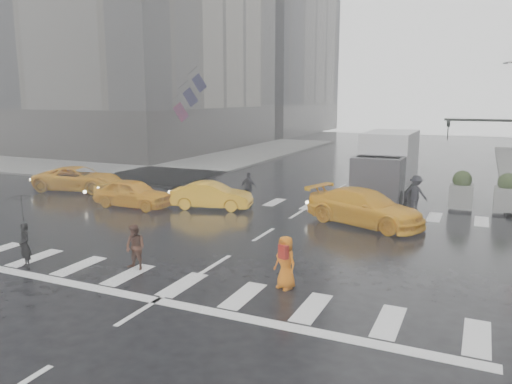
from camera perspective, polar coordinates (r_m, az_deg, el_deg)
The scene contains 18 objects.
ground at distance 20.20m, azimuth 0.89°, elevation -4.89°, with size 120.00×120.00×0.00m, color black.
sidewalk_nw at distance 44.95m, azimuth -13.13°, elevation 3.64°, with size 35.00×35.00×0.15m, color slate.
building_nw_far at distance 83.78m, azimuth -2.12°, elevation 20.92°, with size 26.05×26.05×44.00m.
road_markings at distance 20.20m, azimuth 0.89°, elevation -4.88°, with size 18.00×48.00×0.01m, color silver, non-canonical shape.
traffic_signal_pole at distance 25.97m, azimuth 27.19°, elevation 4.65°, with size 4.45×0.42×4.50m.
planter_west at distance 26.43m, azimuth 22.42°, elevation 0.21°, with size 1.10×1.10×1.80m.
planter_mid at distance 26.44m, azimuth 26.75°, elevation -0.12°, with size 1.10×1.10×1.80m.
flag_cluster at distance 42.92m, azimuth -7.85°, elevation 10.94°, with size 2.87×3.06×4.69m.
pedestrian_black at distance 17.66m, azimuth -25.15°, elevation -2.64°, with size 1.23×1.24×2.43m.
pedestrian_brown at distance 16.50m, azimuth -13.63°, elevation -6.17°, with size 0.71×0.56×1.47m, color #49271A.
pedestrian_orange at distance 14.51m, azimuth 3.39°, elevation -8.00°, with size 0.90×0.77×1.56m.
pedestrian_far_a at distance 25.96m, azimuth -0.82°, elevation 0.46°, with size 0.94×0.58×1.61m, color black.
pedestrian_far_b at distance 25.30m, azimuth 17.80°, elevation -0.16°, with size 1.14×0.63×1.76m, color black.
taxi_front at distance 25.82m, azimuth -13.89°, elevation -0.14°, with size 1.66×4.14×1.41m, color #FAA80D.
taxi_mid at distance 24.84m, azimuth -5.06°, elevation -0.40°, with size 1.38×3.97×1.31m, color #FAA80D.
taxi_rear at distance 22.08m, azimuth 12.34°, elevation -1.73°, with size 2.15×4.67×1.53m, color #FAA80D.
taxi_far at distance 31.27m, azimuth -19.60°, elevation 1.44°, with size 2.37×4.55×1.43m, color #FAA80D.
box_truck at distance 28.06m, azimuth 14.70°, elevation 3.18°, with size 2.53×6.74×3.58m.
Camera 1 is at (7.77, -17.83, 5.47)m, focal length 35.00 mm.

